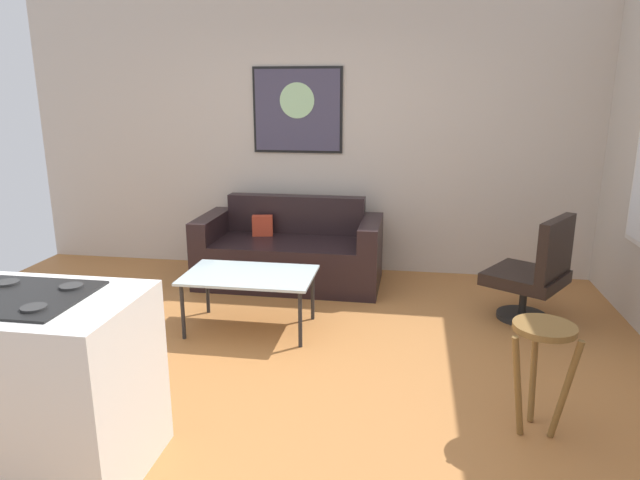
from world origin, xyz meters
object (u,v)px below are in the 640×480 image
Objects in this scene: couch at (290,254)px; armchair at (535,272)px; coffee_table at (250,278)px; wall_painting at (297,110)px; bar_stool at (542,349)px.

armchair is at bearing -16.45° from couch.
wall_painting is at bearing 88.05° from coffee_table.
coffee_table is (-0.08, -1.15, 0.13)m from couch.
armchair is 1.64m from bar_stool.
couch is 2.92m from bar_stool.
armchair is 2.74m from wall_painting.
coffee_table is 2.28m from armchair.
coffee_table is at bearing 150.33° from bar_stool.
armchair is 0.97× the size of wall_painting.
wall_painting is (-0.02, 0.52, 1.35)m from couch.
wall_painting reaches higher than armchair.
coffee_table is at bearing -93.78° from couch.
couch is at bearing 86.22° from coffee_table.
wall_painting reaches higher than bar_stool.
couch is at bearing 129.55° from bar_stool.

